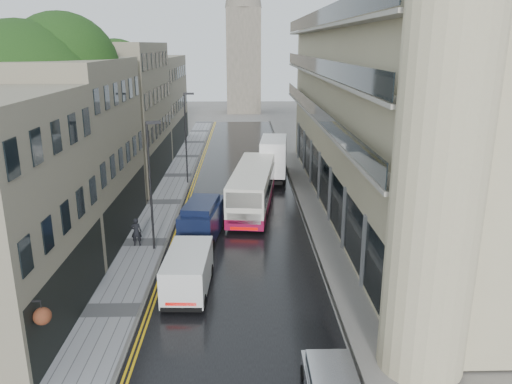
{
  "coord_description": "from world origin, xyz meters",
  "views": [
    {
      "loc": [
        0.28,
        -9.9,
        11.97
      ],
      "look_at": [
        1.01,
        18.0,
        3.68
      ],
      "focal_mm": 35.0,
      "sensor_mm": 36.0,
      "label": 1
    }
  ],
  "objects_px": {
    "cream_bus": "(231,200)",
    "white_lorry": "(262,162)",
    "white_van": "(163,287)",
    "lamp_post_far": "(186,139)",
    "navy_van": "(181,228)",
    "tree_near": "(29,132)",
    "lamp_post_near": "(150,188)",
    "pedestrian": "(136,232)",
    "tree_far": "(96,114)"
  },
  "relations": [
    {
      "from": "cream_bus",
      "to": "white_lorry",
      "type": "distance_m",
      "value": 10.3
    },
    {
      "from": "cream_bus",
      "to": "white_van",
      "type": "height_order",
      "value": "cream_bus"
    },
    {
      "from": "cream_bus",
      "to": "lamp_post_far",
      "type": "distance_m",
      "value": 11.15
    },
    {
      "from": "white_lorry",
      "to": "navy_van",
      "type": "bearing_deg",
      "value": -104.45
    },
    {
      "from": "white_van",
      "to": "navy_van",
      "type": "relative_size",
      "value": 0.92
    },
    {
      "from": "tree_near",
      "to": "lamp_post_near",
      "type": "xyz_separation_m",
      "value": [
        7.36,
        -1.85,
        -2.99
      ]
    },
    {
      "from": "white_lorry",
      "to": "lamp_post_far",
      "type": "height_order",
      "value": "lamp_post_far"
    },
    {
      "from": "lamp_post_near",
      "to": "lamp_post_far",
      "type": "distance_m",
      "value": 15.0
    },
    {
      "from": "tree_near",
      "to": "cream_bus",
      "type": "height_order",
      "value": "tree_near"
    },
    {
      "from": "navy_van",
      "to": "pedestrian",
      "type": "xyz_separation_m",
      "value": [
        -2.75,
        0.29,
        -0.32
      ]
    },
    {
      "from": "lamp_post_far",
      "to": "pedestrian",
      "type": "bearing_deg",
      "value": -99.06
    },
    {
      "from": "white_lorry",
      "to": "lamp_post_near",
      "type": "relative_size",
      "value": 0.97
    },
    {
      "from": "tree_far",
      "to": "lamp_post_near",
      "type": "xyz_separation_m",
      "value": [
        7.06,
        -14.85,
        -2.28
      ]
    },
    {
      "from": "lamp_post_near",
      "to": "lamp_post_far",
      "type": "xyz_separation_m",
      "value": [
        0.44,
        15.0,
        0.1
      ]
    },
    {
      "from": "lamp_post_near",
      "to": "lamp_post_far",
      "type": "bearing_deg",
      "value": 75.27
    },
    {
      "from": "tree_far",
      "to": "pedestrian",
      "type": "xyz_separation_m",
      "value": [
        5.94,
        -14.33,
        -5.22
      ]
    },
    {
      "from": "cream_bus",
      "to": "white_van",
      "type": "bearing_deg",
      "value": -96.88
    },
    {
      "from": "white_van",
      "to": "lamp_post_far",
      "type": "relative_size",
      "value": 0.6
    },
    {
      "from": "tree_near",
      "to": "pedestrian",
      "type": "relative_size",
      "value": 7.82
    },
    {
      "from": "tree_near",
      "to": "white_lorry",
      "type": "relative_size",
      "value": 1.87
    },
    {
      "from": "pedestrian",
      "to": "navy_van",
      "type": "bearing_deg",
      "value": 170.71
    },
    {
      "from": "cream_bus",
      "to": "lamp_post_near",
      "type": "xyz_separation_m",
      "value": [
        -4.56,
        -4.94,
        2.38
      ]
    },
    {
      "from": "white_van",
      "to": "navy_van",
      "type": "bearing_deg",
      "value": 92.42
    },
    {
      "from": "pedestrian",
      "to": "lamp_post_near",
      "type": "relative_size",
      "value": 0.23
    },
    {
      "from": "white_van",
      "to": "pedestrian",
      "type": "relative_size",
      "value": 2.67
    },
    {
      "from": "tree_far",
      "to": "lamp_post_near",
      "type": "height_order",
      "value": "tree_far"
    },
    {
      "from": "white_van",
      "to": "pedestrian",
      "type": "height_order",
      "value": "white_van"
    },
    {
      "from": "white_lorry",
      "to": "tree_near",
      "type": "bearing_deg",
      "value": -131.97
    },
    {
      "from": "white_lorry",
      "to": "lamp_post_far",
      "type": "relative_size",
      "value": 0.94
    },
    {
      "from": "tree_near",
      "to": "white_van",
      "type": "relative_size",
      "value": 2.93
    },
    {
      "from": "white_van",
      "to": "lamp_post_near",
      "type": "relative_size",
      "value": 0.62
    },
    {
      "from": "tree_far",
      "to": "pedestrian",
      "type": "relative_size",
      "value": 7.02
    },
    {
      "from": "pedestrian",
      "to": "white_van",
      "type": "bearing_deg",
      "value": 106.84
    },
    {
      "from": "pedestrian",
      "to": "white_lorry",
      "type": "bearing_deg",
      "value": -122.9
    },
    {
      "from": "cream_bus",
      "to": "white_van",
      "type": "xyz_separation_m",
      "value": [
        -2.93,
        -11.9,
        -0.48
      ]
    },
    {
      "from": "pedestrian",
      "to": "tree_near",
      "type": "bearing_deg",
      "value": -15.39
    },
    {
      "from": "pedestrian",
      "to": "lamp_post_near",
      "type": "height_order",
      "value": "lamp_post_near"
    },
    {
      "from": "cream_bus",
      "to": "navy_van",
      "type": "distance_m",
      "value": 5.55
    },
    {
      "from": "tree_near",
      "to": "lamp_post_far",
      "type": "height_order",
      "value": "tree_near"
    },
    {
      "from": "navy_van",
      "to": "lamp_post_near",
      "type": "height_order",
      "value": "lamp_post_near"
    },
    {
      "from": "tree_far",
      "to": "lamp_post_near",
      "type": "relative_size",
      "value": 1.63
    },
    {
      "from": "tree_near",
      "to": "pedestrian",
      "type": "height_order",
      "value": "tree_near"
    },
    {
      "from": "tree_near",
      "to": "cream_bus",
      "type": "distance_m",
      "value": 13.43
    },
    {
      "from": "tree_near",
      "to": "white_lorry",
      "type": "distance_m",
      "value": 20.09
    },
    {
      "from": "pedestrian",
      "to": "lamp_post_near",
      "type": "distance_m",
      "value": 3.2
    },
    {
      "from": "white_van",
      "to": "pedestrian",
      "type": "xyz_separation_m",
      "value": [
        -2.75,
        7.48,
        -0.09
      ]
    },
    {
      "from": "tree_far",
      "to": "lamp_post_near",
      "type": "distance_m",
      "value": 16.6
    },
    {
      "from": "tree_near",
      "to": "lamp_post_far",
      "type": "xyz_separation_m",
      "value": [
        7.8,
        13.15,
        -2.89
      ]
    },
    {
      "from": "tree_far",
      "to": "white_lorry",
      "type": "height_order",
      "value": "tree_far"
    },
    {
      "from": "cream_bus",
      "to": "white_lorry",
      "type": "height_order",
      "value": "white_lorry"
    }
  ]
}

